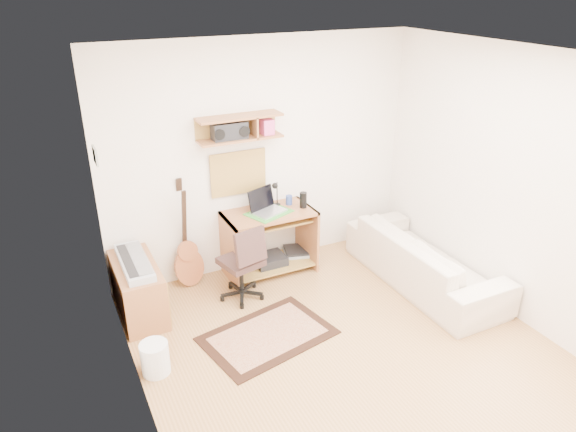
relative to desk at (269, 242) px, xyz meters
name	(u,v)px	position (x,y,z in m)	size (l,w,h in m)	color
floor	(354,357)	(0.05, -1.73, -0.38)	(3.60, 4.00, 0.01)	#B07E49
ceiling	(373,60)	(0.05, -1.73, 2.23)	(3.60, 4.00, 0.01)	white
back_wall	(262,157)	(0.05, 0.28, 0.93)	(3.60, 0.01, 2.60)	white
left_wall	(135,280)	(-1.75, -1.73, 0.93)	(0.01, 4.00, 2.60)	white
right_wall	(524,190)	(1.86, -1.73, 0.93)	(0.01, 4.00, 2.60)	white
wall_shelf	(240,128)	(-0.25, 0.15, 1.32)	(0.90, 0.25, 0.26)	#A6653A
cork_board	(238,173)	(-0.25, 0.25, 0.79)	(0.64, 0.03, 0.49)	#A67253
wall_photo	(95,156)	(-1.73, -0.23, 1.34)	(0.02, 0.20, 0.15)	#4C8CBF
desk	(269,242)	(0.00, 0.00, 0.00)	(1.00, 0.55, 0.75)	#A6653A
laptop	(269,202)	(-0.01, -0.02, 0.51)	(0.35, 0.35, 0.27)	silver
speaker	(303,200)	(0.40, -0.05, 0.46)	(0.08, 0.08, 0.18)	black
desk_lamp	(277,193)	(0.17, 0.14, 0.52)	(0.10, 0.10, 0.29)	black
pencil_cup	(289,200)	(0.30, 0.10, 0.43)	(0.08, 0.08, 0.11)	#314593
boombox	(229,131)	(-0.37, 0.15, 1.30)	(0.36, 0.17, 0.19)	black
rug	(268,335)	(-0.52, -1.10, -0.37)	(1.18, 0.79, 0.02)	tan
task_chair	(241,261)	(-0.49, -0.36, 0.06)	(0.44, 0.44, 0.86)	#35231F
cabinet	(138,289)	(-1.53, -0.18, -0.10)	(0.40, 0.90, 0.55)	#A6653A
music_keyboard	(134,262)	(-1.53, -0.18, 0.21)	(0.25, 0.80, 0.07)	#B2B5BA
guitar	(186,235)	(-0.91, 0.13, 0.24)	(0.33, 0.20, 1.22)	#B86238
waste_basket	(155,358)	(-1.60, -1.13, -0.23)	(0.25, 0.25, 0.30)	white
printer	(301,254)	(0.44, 0.07, -0.29)	(0.40, 0.31, 0.15)	#A5A8AA
sofa	(425,251)	(1.43, -0.97, 0.01)	(1.99, 0.58, 0.78)	beige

